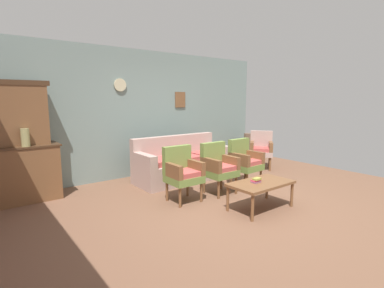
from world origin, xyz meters
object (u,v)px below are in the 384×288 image
at_px(armchair_near_couch_end, 244,160).
at_px(floor_vase_by_wall, 248,147).
at_px(side_cabinet, 22,174).
at_px(armchair_row_middle, 218,166).
at_px(armchair_by_doorway, 182,171).
at_px(wingback_chair_by_fireplace, 261,148).
at_px(coffee_table, 261,185).
at_px(floral_couch, 182,164).
at_px(book_stack_on_table, 256,180).
at_px(vase_on_cabinet, 25,137).

distance_m(armchair_near_couch_end, floor_vase_by_wall, 2.36).
xyz_separation_m(side_cabinet, floor_vase_by_wall, (5.36, -0.10, -0.09)).
bearing_deg(floor_vase_by_wall, armchair_row_middle, -148.66).
xyz_separation_m(armchair_by_doorway, armchair_row_middle, (0.74, -0.07, 0.00)).
relative_size(armchair_by_doorway, floor_vase_by_wall, 1.20).
relative_size(armchair_near_couch_end, floor_vase_by_wall, 1.20).
height_order(side_cabinet, wingback_chair_by_fireplace, side_cabinet).
height_order(armchair_by_doorway, armchair_row_middle, same).
relative_size(side_cabinet, armchair_row_middle, 1.28).
height_order(armchair_row_middle, coffee_table, armchair_row_middle).
bearing_deg(wingback_chair_by_fireplace, floral_couch, 170.24).
bearing_deg(armchair_row_middle, book_stack_on_table, -94.77).
relative_size(wingback_chair_by_fireplace, coffee_table, 0.90).
bearing_deg(side_cabinet, coffee_table, -42.70).
height_order(wingback_chair_by_fireplace, coffee_table, wingback_chair_by_fireplace).
xyz_separation_m(side_cabinet, armchair_by_doorway, (2.09, -1.57, 0.03)).
bearing_deg(floral_couch, side_cabinet, 169.76).
bearing_deg(armchair_row_middle, floral_couch, 89.44).
bearing_deg(coffee_table, floor_vase_by_wall, 44.58).
bearing_deg(floral_couch, armchair_row_middle, -90.56).
relative_size(armchair_row_middle, floor_vase_by_wall, 1.20).
bearing_deg(armchair_row_middle, wingback_chair_by_fireplace, 20.02).
xyz_separation_m(side_cabinet, book_stack_on_table, (2.75, -2.56, -0.01)).
bearing_deg(floor_vase_by_wall, book_stack_on_table, -136.60).
xyz_separation_m(armchair_by_doorway, book_stack_on_table, (0.66, -0.99, -0.05)).
height_order(floral_couch, wingback_chair_by_fireplace, same).
bearing_deg(vase_on_cabinet, armchair_by_doorway, -34.61).
xyz_separation_m(coffee_table, floor_vase_by_wall, (2.54, 2.50, 0.00)).
bearing_deg(armchair_row_middle, side_cabinet, 149.93).
distance_m(vase_on_cabinet, book_stack_on_table, 3.64).
height_order(vase_on_cabinet, floral_couch, vase_on_cabinet).
height_order(side_cabinet, armchair_near_couch_end, side_cabinet).
relative_size(armchair_near_couch_end, book_stack_on_table, 5.88).
distance_m(armchair_near_couch_end, book_stack_on_table, 1.25).
bearing_deg(floor_vase_by_wall, armchair_near_couch_end, -140.34).
xyz_separation_m(wingback_chair_by_fireplace, coffee_table, (-2.11, -1.73, -0.12)).
height_order(floral_couch, book_stack_on_table, floral_couch).
xyz_separation_m(side_cabinet, vase_on_cabinet, (0.07, -0.18, 0.61)).
distance_m(wingback_chair_by_fireplace, book_stack_on_table, 2.76).
bearing_deg(coffee_table, armchair_near_couch_end, 53.96).
bearing_deg(armchair_near_couch_end, vase_on_cabinet, 157.73).
xyz_separation_m(wingback_chair_by_fireplace, book_stack_on_table, (-2.18, -1.69, -0.05)).
xyz_separation_m(armchair_near_couch_end, floor_vase_by_wall, (1.81, 1.50, -0.12)).
relative_size(armchair_row_middle, book_stack_on_table, 5.88).
bearing_deg(armchair_by_doorway, vase_on_cabinet, 145.39).
bearing_deg(armchair_near_couch_end, book_stack_on_table, -129.52).
distance_m(floral_couch, floor_vase_by_wall, 2.55).
bearing_deg(vase_on_cabinet, book_stack_on_table, -41.64).
bearing_deg(vase_on_cabinet, coffee_table, -41.40).
xyz_separation_m(armchair_near_couch_end, book_stack_on_table, (-0.79, -0.96, -0.05)).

